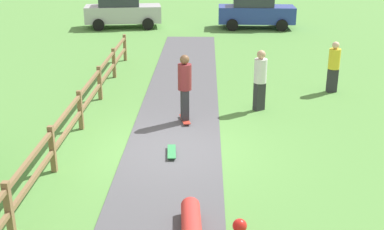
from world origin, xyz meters
name	(u,v)px	position (x,y,z in m)	size (l,w,h in m)	color
ground_plane	(173,149)	(0.00, 0.00, 0.00)	(60.00, 60.00, 0.00)	#568E42
asphalt_path	(173,149)	(0.00, 0.00, 0.01)	(2.40, 28.00, 0.02)	#515156
wooden_fence	(67,123)	(-2.60, 0.00, 0.67)	(0.12, 18.12, 1.10)	olive
skater_riding	(185,85)	(0.22, 1.88, 1.11)	(0.45, 0.82, 1.94)	#B23326
skater_fallen	(196,227)	(0.65, -3.74, 0.20)	(1.21, 1.49, 0.36)	red
skateboard_loose	(172,152)	(-0.01, -0.34, 0.09)	(0.26, 0.81, 0.08)	#338C4C
bystander_white	(260,77)	(2.42, 2.98, 1.03)	(0.53, 0.53, 1.85)	#2D2D33
bystander_yellow	(334,65)	(5.06, 4.88, 0.95)	(0.44, 0.44, 1.72)	#2D2D33
parked_car_silver	(122,10)	(-3.94, 16.67, 0.96)	(4.40, 2.45, 1.92)	#B7B7BC
parked_car_blue	(255,11)	(3.53, 16.68, 0.96)	(4.23, 2.06, 1.92)	#283D99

